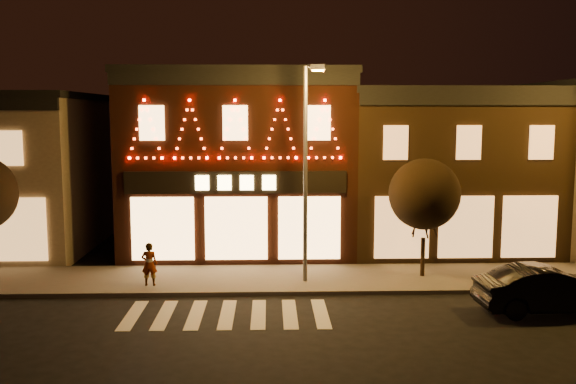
{
  "coord_description": "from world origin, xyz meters",
  "views": [
    {
      "loc": [
        1.35,
        -15.57,
        6.41
      ],
      "look_at": [
        1.94,
        4.0,
        3.94
      ],
      "focal_mm": 39.38,
      "sensor_mm": 36.0,
      "label": 1
    }
  ],
  "objects": [
    {
      "name": "ground",
      "position": [
        0.0,
        0.0,
        0.0
      ],
      "size": [
        120.0,
        120.0,
        0.0
      ],
      "primitive_type": "plane",
      "color": "black",
      "rests_on": "ground"
    },
    {
      "name": "sidewalk_far",
      "position": [
        2.0,
        8.0,
        0.07
      ],
      "size": [
        44.0,
        4.0,
        0.15
      ],
      "primitive_type": "cube",
      "color": "#47423D",
      "rests_on": "ground"
    },
    {
      "name": "building_pulp",
      "position": [
        0.0,
        13.98,
        4.16
      ],
      "size": [
        10.2,
        8.34,
        8.3
      ],
      "color": "black",
      "rests_on": "ground"
    },
    {
      "name": "building_right_a",
      "position": [
        9.5,
        13.99,
        3.76
      ],
      "size": [
        9.2,
        8.28,
        7.5
      ],
      "color": "#342312",
      "rests_on": "ground"
    },
    {
      "name": "streetlamp_mid",
      "position": [
        2.73,
        7.23,
        4.8
      ],
      "size": [
        0.67,
        1.82,
        7.93
      ],
      "rotation": [
        0.0,
        0.0,
        -0.21
      ],
      "color": "#59595E",
      "rests_on": "sidewalk_far"
    },
    {
      "name": "tree_right",
      "position": [
        7.26,
        8.05,
        3.33
      ],
      "size": [
        2.72,
        2.72,
        4.54
      ],
      "rotation": [
        0.0,
        0.0,
        0.04
      ],
      "color": "black",
      "rests_on": "sidewalk_far"
    },
    {
      "name": "dark_sedan",
      "position": [
        10.32,
        3.91,
        0.75
      ],
      "size": [
        4.65,
        1.84,
        1.5
      ],
      "primitive_type": "imported",
      "rotation": [
        0.0,
        0.0,
        1.63
      ],
      "color": "black",
      "rests_on": "ground"
    },
    {
      "name": "pedestrian",
      "position": [
        -3.02,
        6.99,
        0.94
      ],
      "size": [
        0.59,
        0.4,
        1.58
      ],
      "primitive_type": "imported",
      "rotation": [
        0.0,
        0.0,
        3.11
      ],
      "color": "gray",
      "rests_on": "sidewalk_far"
    }
  ]
}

